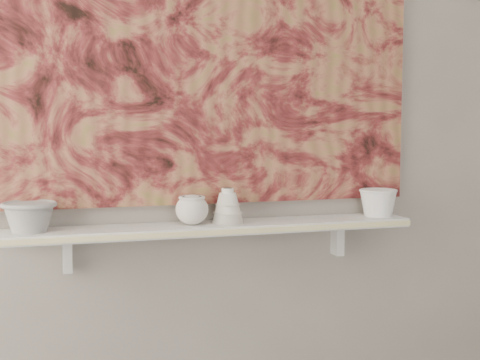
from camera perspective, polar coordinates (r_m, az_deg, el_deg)
name	(u,v)px	position (r m, az deg, el deg)	size (l,w,h in m)	color
wall_back	(208,101)	(2.36, -2.78, 6.76)	(3.60, 3.60, 0.00)	gray
shelf	(215,228)	(2.29, -2.16, -4.10)	(1.40, 0.18, 0.03)	silver
shelf_stripe	(222,232)	(2.20, -1.54, -4.48)	(1.40, 0.01, 0.02)	beige
bracket_left	(67,254)	(2.30, -14.53, -6.14)	(0.03, 0.06, 0.12)	silver
bracket_right	(337,239)	(2.53, 8.31, -4.99)	(0.03, 0.06, 0.12)	silver
painting	(208,45)	(2.35, -2.71, 11.40)	(1.50, 0.03, 1.10)	maroon
house_motif	(328,134)	(2.48, 7.55, 3.92)	(0.09, 0.00, 0.08)	black
bowl_grey	(29,216)	(2.21, -17.55, -2.99)	(0.17, 0.17, 0.10)	gray
cup_cream	(192,210)	(2.26, -4.12, -2.55)	(0.11, 0.11, 0.10)	white
bell_vessel	(228,206)	(2.29, -1.06, -2.19)	(0.11, 0.11, 0.12)	silver
bowl_white	(378,202)	(2.51, 11.71, -1.88)	(0.14, 0.14, 0.10)	white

